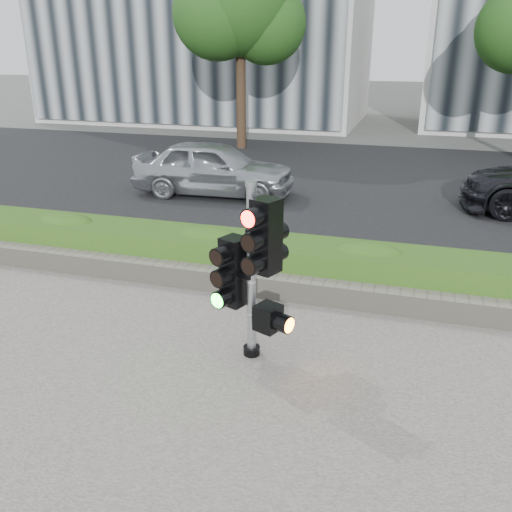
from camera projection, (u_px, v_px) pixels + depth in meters
The scene contains 9 objects.
ground at pixel (224, 358), 6.89m from camera, with size 120.00×120.00×0.00m, color #51514C.
sidewalk at pixel (126, 506), 4.65m from camera, with size 16.00×11.00×0.03m, color #9E9389.
road at pixel (340, 182), 15.82m from camera, with size 60.00×13.00×0.02m, color black.
curb at pixel (284, 264), 9.68m from camera, with size 60.00×0.25×0.12m, color gray.
stone_wall at pixel (265, 285), 8.51m from camera, with size 12.00×0.32×0.34m, color gray.
hedge at pixel (275, 260), 9.03m from camera, with size 12.00×1.00×0.68m, color #5A972E.
tree_left at pixel (240, 6), 19.27m from camera, with size 4.61×4.03×7.34m.
traffic_signal at pixel (255, 264), 6.48m from camera, with size 0.83×0.70×2.25m.
car_silver at pixel (214, 168), 14.13m from camera, with size 1.69×4.20×1.43m, color #ABAEB3.
Camera 1 is at (2.09, -5.58, 3.71)m, focal length 38.00 mm.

